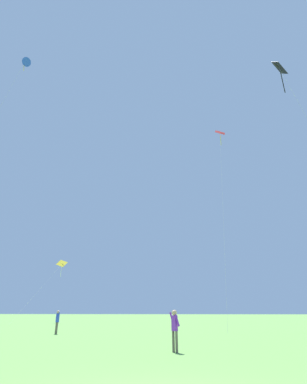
{
  "coord_description": "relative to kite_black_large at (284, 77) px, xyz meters",
  "views": [
    {
      "loc": [
        0.69,
        -5.41,
        1.46
      ],
      "look_at": [
        -3.03,
        23.75,
        13.44
      ],
      "focal_mm": 27.56,
      "sensor_mm": 36.0,
      "label": 1
    }
  ],
  "objects": [
    {
      "name": "person_in_red_shirt",
      "position": [
        -17.51,
        3.15,
        -17.31
      ],
      "size": [
        0.43,
        0.39,
        1.55
      ],
      "color": "#665B4C",
      "rests_on": "ground_plane"
    },
    {
      "name": "kite_black_large",
      "position": [
        0.0,
        0.0,
        0.0
      ],
      "size": [
        2.42,
        5.2,
        19.98
      ],
      "color": "black",
      "rests_on": "ground_plane"
    },
    {
      "name": "person_far_back",
      "position": [
        -8.53,
        -5.93,
        -17.32
      ],
      "size": [
        0.45,
        0.34,
        1.54
      ],
      "color": "#665B4C",
      "rests_on": "ground_plane"
    },
    {
      "name": "kite_yellow_diamond",
      "position": [
        -28.24,
        26.28,
        -10.12
      ],
      "size": [
        2.98,
        8.92,
        9.23
      ],
      "color": "yellow",
      "rests_on": "ground_plane"
    },
    {
      "name": "kite_red_high",
      "position": [
        -3.24,
        15.14,
        4.02
      ],
      "size": [
        2.96,
        10.46,
        24.43
      ],
      "color": "red",
      "rests_on": "ground_plane"
    },
    {
      "name": "kite_blue_delta",
      "position": [
        -26.31,
        5.58,
        10.75
      ],
      "size": [
        3.19,
        6.16,
        29.75
      ],
      "color": "blue",
      "rests_on": "ground_plane"
    }
  ]
}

